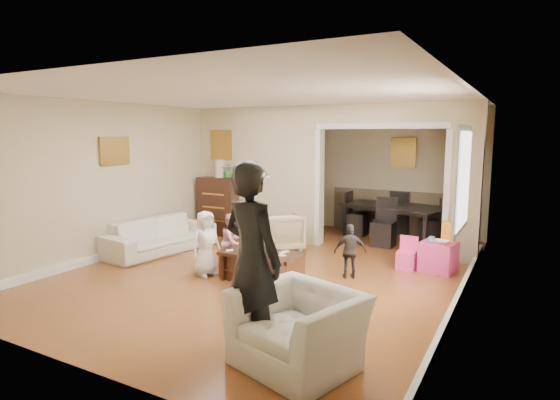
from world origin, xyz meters
The scene contains 27 objects.
floor centered at (0.00, 0.00, 0.00)m, with size 7.00×7.00×0.00m, color #A35D2A.
partition_left centered at (-1.38, 1.80, 1.30)m, with size 2.75×0.18×2.60m, color #BEB28B.
partition_right centered at (2.48, 1.80, 1.30)m, with size 0.55×0.18×2.60m, color #BEB28B.
partition_header centered at (1.10, 1.80, 2.42)m, with size 2.22×0.18×0.35m, color #BEB28B.
window_pane centered at (2.73, -0.40, 1.55)m, with size 0.03×0.95×1.10m, color white.
framed_art_partition centered at (-2.20, 1.70, 1.85)m, with size 0.45×0.03×0.55m, color brown.
framed_art_sofa_wall centered at (-2.71, -0.60, 1.80)m, with size 0.03×0.55×0.40m, color brown.
framed_art_alcove centered at (1.10, 3.44, 1.70)m, with size 0.45×0.03×0.55m, color brown.
sofa centered at (-2.26, -0.08, 0.30)m, with size 2.02×0.79×0.59m, color white.
armchair_back centered at (-0.47, 1.07, 0.34)m, with size 0.72×0.74×0.68m, color tan.
armchair_front centered at (1.67, -2.51, 0.34)m, with size 1.05×0.91×0.68m, color white.
dresser centered at (-2.21, 1.65, 0.60)m, with size 0.87×0.49×1.19m, color black.
table_lamp centered at (-2.21, 1.65, 1.37)m, with size 0.22×0.22×0.36m, color beige.
potted_plant centered at (-2.01, 1.65, 1.33)m, with size 0.26×0.22×0.28m, color #30672D.
coffee_table centered at (0.15, -0.63, 0.21)m, with size 1.13×0.56×0.42m, color #361911.
coffee_cup centered at (0.25, -0.68, 0.47)m, with size 0.10×0.10×0.09m, color beige.
play_table centered at (2.26, 1.06, 0.23)m, with size 0.48×0.48×0.46m, color #D53886.
cereal_box centered at (2.38, 1.16, 0.61)m, with size 0.20×0.07×0.30m, color yellow.
cyan_cup centered at (2.16, 1.01, 0.50)m, with size 0.08×0.08×0.08m, color teal.
toy_block centered at (2.14, 1.18, 0.48)m, with size 0.08×0.06×0.05m, color red.
play_bowl centered at (2.31, 0.94, 0.48)m, with size 0.22×0.22×0.05m, color silver.
dining_table centered at (1.07, 2.90, 0.34)m, with size 1.93×1.08×0.68m, color black.
adult_person centered at (1.20, -2.52, 0.92)m, with size 0.67×0.44×1.84m, color black.
child_kneel_a centered at (-0.70, -0.78, 0.48)m, with size 0.47×0.31×0.96m, color white.
child_kneel_b centered at (-0.55, -0.33, 0.43)m, with size 0.42×0.33×0.87m, color pink.
child_toddler centered at (1.20, 0.12, 0.40)m, with size 0.47×0.19×0.79m, color black.
craft_papers centered at (0.16, -0.61, 0.43)m, with size 0.91×0.47×0.00m.
Camera 1 is at (3.40, -5.99, 2.06)m, focal length 29.35 mm.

